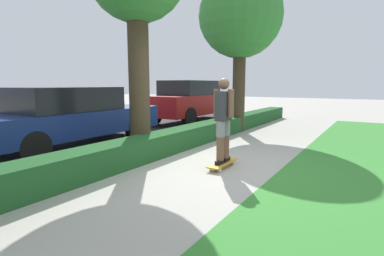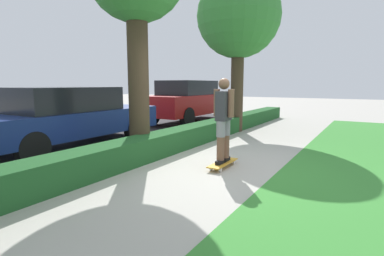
# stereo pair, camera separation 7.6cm
# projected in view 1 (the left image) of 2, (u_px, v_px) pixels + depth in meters

# --- Properties ---
(ground_plane) EXTENTS (60.00, 60.00, 0.00)m
(ground_plane) POSITION_uv_depth(u_px,v_px,m) (218.00, 168.00, 5.51)
(ground_plane) COLOR #ADA89E
(street_asphalt) EXTENTS (18.11, 5.00, 0.01)m
(street_asphalt) POSITION_uv_depth(u_px,v_px,m) (73.00, 144.00, 7.70)
(street_asphalt) COLOR #2D2D30
(street_asphalt) RESTS_ON ground_plane
(hedge_row) EXTENTS (18.11, 0.60, 0.48)m
(hedge_row) POSITION_uv_depth(u_px,v_px,m) (151.00, 146.00, 6.31)
(hedge_row) COLOR #1E5123
(hedge_row) RESTS_ON ground_plane
(skateboard) EXTENTS (0.87, 0.24, 0.09)m
(skateboard) POSITION_uv_depth(u_px,v_px,m) (223.00, 163.00, 5.56)
(skateboard) COLOR gold
(skateboard) RESTS_ON ground_plane
(skater_person) EXTENTS (0.48, 0.40, 1.55)m
(skater_person) POSITION_uv_depth(u_px,v_px,m) (223.00, 118.00, 5.44)
(skater_person) COLOR black
(skater_person) RESTS_ON skateboard
(tree_far) EXTENTS (2.62, 2.62, 4.97)m
(tree_far) POSITION_uv_depth(u_px,v_px,m) (240.00, 17.00, 9.35)
(tree_far) COLOR #423323
(tree_far) RESTS_ON ground_plane
(parked_car_middle) EXTENTS (4.69, 1.95, 1.46)m
(parked_car_middle) POSITION_uv_depth(u_px,v_px,m) (68.00, 116.00, 7.33)
(parked_car_middle) COLOR navy
(parked_car_middle) RESTS_ON ground_plane
(parked_car_rear) EXTENTS (4.63, 1.77, 1.67)m
(parked_car_rear) POSITION_uv_depth(u_px,v_px,m) (191.00, 100.00, 12.13)
(parked_car_rear) COLOR maroon
(parked_car_rear) RESTS_ON ground_plane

